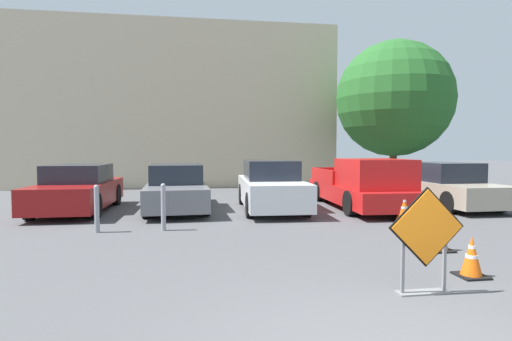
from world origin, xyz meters
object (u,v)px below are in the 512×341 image
(traffic_cone_third, at_px, (418,218))
(pickup_truck, at_px, (363,186))
(parked_car_fourth, at_px, (445,186))
(bollard_nearest, at_px, (163,206))
(parked_car_nearest, at_px, (78,190))
(parked_car_third, at_px, (271,187))
(bollard_second, at_px, (97,207))
(traffic_cone_nearest, at_px, (472,257))
(parked_car_second, at_px, (176,188))
(road_closed_sign, at_px, (426,237))
(traffic_cone_fourth, at_px, (404,208))
(traffic_cone_second, at_px, (439,231))

(traffic_cone_third, height_order, pickup_truck, pickup_truck)
(parked_car_fourth, bearing_deg, bollard_nearest, 16.79)
(traffic_cone_third, xyz_separation_m, parked_car_nearest, (-8.39, 4.56, 0.31))
(parked_car_third, xyz_separation_m, pickup_truck, (2.91, -0.26, 0.00))
(parked_car_third, height_order, bollard_second, parked_car_third)
(traffic_cone_nearest, relative_size, pickup_truck, 0.11)
(traffic_cone_third, height_order, parked_car_third, parked_car_third)
(parked_car_second, height_order, parked_car_third, parked_car_third)
(traffic_cone_third, bearing_deg, bollard_nearest, 167.31)
(road_closed_sign, xyz_separation_m, bollard_second, (-5.16, 4.69, -0.19))
(traffic_cone_fourth, xyz_separation_m, parked_car_nearest, (-8.87, 3.09, 0.31))
(pickup_truck, xyz_separation_m, parked_car_fourth, (2.94, 0.12, -0.05))
(traffic_cone_nearest, height_order, pickup_truck, pickup_truck)
(pickup_truck, height_order, parked_car_fourth, pickup_truck)
(traffic_cone_second, bearing_deg, parked_car_fourth, 55.09)
(road_closed_sign, relative_size, traffic_cone_fourth, 1.88)
(traffic_cone_fourth, bearing_deg, traffic_cone_nearest, -106.90)
(parked_car_nearest, bearing_deg, road_closed_sign, 129.59)
(traffic_cone_nearest, bearing_deg, traffic_cone_second, 73.45)
(road_closed_sign, relative_size, traffic_cone_nearest, 2.32)
(traffic_cone_second, distance_m, traffic_cone_third, 1.44)
(traffic_cone_nearest, xyz_separation_m, parked_car_fourth, (4.14, 6.78, 0.37))
(traffic_cone_nearest, distance_m, traffic_cone_third, 2.99)
(parked_car_third, distance_m, bollard_nearest, 4.15)
(traffic_cone_nearest, xyz_separation_m, pickup_truck, (1.20, 6.67, 0.42))
(traffic_cone_nearest, bearing_deg, bollard_second, 146.53)
(traffic_cone_third, relative_size, pickup_truck, 0.13)
(traffic_cone_nearest, relative_size, parked_car_third, 0.13)
(traffic_cone_fourth, bearing_deg, parked_car_fourth, 40.92)
(traffic_cone_third, height_order, parked_car_nearest, parked_car_nearest)
(parked_car_nearest, relative_size, bollard_nearest, 4.02)
(pickup_truck, bearing_deg, parked_car_third, -3.14)
(bollard_nearest, distance_m, bollard_second, 1.47)
(road_closed_sign, bearing_deg, traffic_cone_nearest, 27.31)
(traffic_cone_second, height_order, parked_car_fourth, parked_car_fourth)
(pickup_truck, relative_size, parked_car_fourth, 1.23)
(parked_car_nearest, distance_m, pickup_truck, 8.79)
(parked_car_second, xyz_separation_m, parked_car_fourth, (8.77, -0.64, 0.01))
(traffic_cone_second, xyz_separation_m, parked_car_fourth, (3.70, 5.30, 0.30))
(parked_car_second, bearing_deg, traffic_cone_second, 127.86)
(parked_car_fourth, distance_m, bollard_nearest, 9.30)
(road_closed_sign, height_order, traffic_cone_nearest, road_closed_sign)
(traffic_cone_fourth, height_order, bollard_second, bollard_second)
(road_closed_sign, height_order, bollard_nearest, road_closed_sign)
(traffic_cone_third, xyz_separation_m, parked_car_second, (-5.47, 4.56, 0.30))
(bollard_nearest, bearing_deg, pickup_truck, 23.02)
(pickup_truck, bearing_deg, bollard_nearest, 24.89)
(bollard_nearest, relative_size, bollard_second, 1.01)
(traffic_cone_third, distance_m, traffic_cone_fourth, 1.55)
(pickup_truck, relative_size, bollard_second, 5.07)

